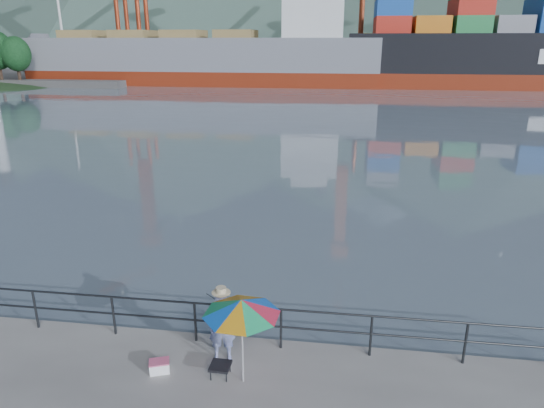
{
  "coord_description": "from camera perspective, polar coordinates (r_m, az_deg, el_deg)",
  "views": [
    {
      "loc": [
        4.11,
        -7.69,
        6.69
      ],
      "look_at": [
        2.19,
        6.0,
        2.0
      ],
      "focal_mm": 32.0,
      "sensor_mm": 36.0,
      "label": 1
    }
  ],
  "objects": [
    {
      "name": "guardrail",
      "position": [
        11.97,
        -13.72,
        -12.89
      ],
      "size": [
        22.0,
        0.06,
        1.03
      ],
      "color": "#2D3033",
      "rests_on": "ground"
    },
    {
      "name": "harbor_water",
      "position": [
        137.92,
        6.52,
        15.84
      ],
      "size": [
        500.0,
        280.0,
        0.0
      ],
      "primitive_type": "cube",
      "color": "slate",
      "rests_on": "ground"
    },
    {
      "name": "cooler_bag",
      "position": [
        11.09,
        -13.09,
        -18.17
      ],
      "size": [
        0.47,
        0.39,
        0.23
      ],
      "primitive_type": "cube",
      "rotation": [
        0.0,
        0.0,
        0.34
      ],
      "color": "white",
      "rests_on": "ground"
    },
    {
      "name": "fisherman",
      "position": [
        10.86,
        -5.86,
        -14.16
      ],
      "size": [
        0.65,
        0.49,
        1.62
      ],
      "primitive_type": "imported",
      "rotation": [
        0.0,
        0.0,
        0.18
      ],
      "color": "#2B3C91",
      "rests_on": "ground"
    },
    {
      "name": "folding_stool",
      "position": [
        10.76,
        -6.08,
        -18.85
      ],
      "size": [
        0.43,
        0.43,
        0.28
      ],
      "color": "black",
      "rests_on": "ground"
    },
    {
      "name": "far_dock",
      "position": [
        101.09,
        11.69,
        14.57
      ],
      "size": [
        200.0,
        40.0,
        0.4
      ],
      "primitive_type": "cube",
      "color": "#514F4C",
      "rests_on": "ground"
    },
    {
      "name": "container_stacks",
      "position": [
        105.76,
        25.36,
        15.17
      ],
      "size": [
        58.0,
        8.4,
        7.8
      ],
      "color": "#267F3F",
      "rests_on": "ground"
    },
    {
      "name": "fishing_rod",
      "position": [
        12.22,
        -6.71,
        -14.6
      ],
      "size": [
        0.17,
        1.64,
        1.16
      ],
      "primitive_type": "cylinder",
      "rotation": [
        0.96,
        0.0,
        0.09
      ],
      "color": "black",
      "rests_on": "ground"
    },
    {
      "name": "beach_umbrella",
      "position": [
        9.69,
        -3.6,
        -12.02
      ],
      "size": [
        1.96,
        1.96,
        1.91
      ],
      "color": "white",
      "rests_on": "ground"
    },
    {
      "name": "bulk_carrier",
      "position": [
        82.07,
        -6.89,
        16.77
      ],
      "size": [
        56.3,
        9.74,
        14.5
      ],
      "color": "maroon",
      "rests_on": "ground"
    }
  ]
}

